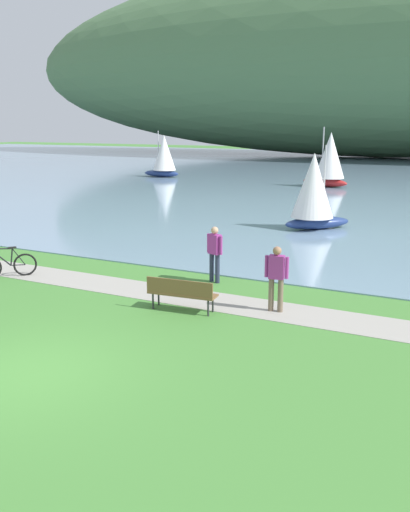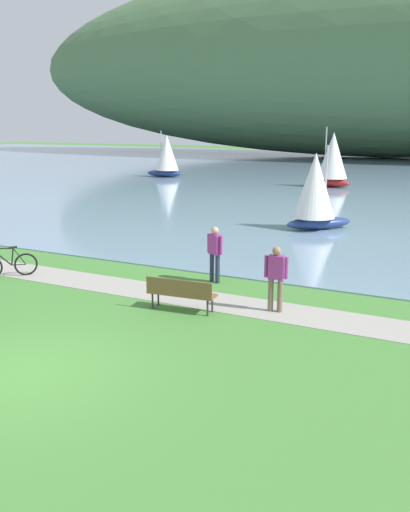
% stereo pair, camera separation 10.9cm
% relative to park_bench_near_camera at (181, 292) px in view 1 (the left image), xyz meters
% --- Properties ---
extents(ground_plane, '(200.00, 200.00, 0.00)m').
position_rel_park_bench_near_camera_xyz_m(ground_plane, '(-0.98, -4.48, -0.52)').
color(ground_plane, '#478438').
extents(bay_water, '(180.00, 80.00, 0.04)m').
position_rel_park_bench_near_camera_xyz_m(bay_water, '(-0.98, 43.47, -0.50)').
color(bay_water, '#7A99B2').
rests_on(bay_water, ground).
extents(distant_hillside, '(116.35, 28.00, 27.19)m').
position_rel_park_bench_near_camera_xyz_m(distant_hillside, '(-5.77, 68.52, 13.11)').
color(distant_hillside, '#4C7047').
rests_on(distant_hillside, bay_water).
extents(shoreline_path, '(60.00, 1.50, 0.01)m').
position_rel_park_bench_near_camera_xyz_m(shoreline_path, '(-0.98, 1.10, -0.52)').
color(shoreline_path, '#A39E93').
rests_on(shoreline_path, ground).
extents(park_bench_near_camera, '(1.84, 0.64, 0.88)m').
position_rel_park_bench_near_camera_xyz_m(park_bench_near_camera, '(0.00, 0.00, 0.00)').
color(park_bench_near_camera, brown).
rests_on(park_bench_near_camera, ground).
extents(bicycle_leaning_near_bench, '(1.18, 1.40, 1.01)m').
position_rel_park_bench_near_camera_xyz_m(bicycle_leaning_near_bench, '(-6.38, 0.37, -0.12)').
color(bicycle_leaning_near_bench, black).
rests_on(bicycle_leaning_near_bench, ground).
extents(person_at_shoreline, '(0.58, 0.33, 1.71)m').
position_rel_park_bench_near_camera_xyz_m(person_at_shoreline, '(-0.38, 2.78, 0.46)').
color(person_at_shoreline, '#282D47').
rests_on(person_at_shoreline, ground).
extents(person_on_the_grass, '(0.61, 0.27, 1.71)m').
position_rel_park_bench_near_camera_xyz_m(person_on_the_grass, '(2.16, 1.05, 0.46)').
color(person_on_the_grass, '#72604C').
rests_on(person_on_the_grass, ground).
extents(sailboat_nearest_to_shore, '(3.41, 2.04, 4.00)m').
position_rel_park_bench_near_camera_xyz_m(sailboat_nearest_to_shore, '(-18.50, 30.58, 1.40)').
color(sailboat_nearest_to_shore, navy).
rests_on(sailboat_nearest_to_shore, bay_water).
extents(sailboat_mid_bay, '(2.99, 2.96, 3.72)m').
position_rel_park_bench_near_camera_xyz_m(sailboat_mid_bay, '(0.01, 12.23, 1.27)').
color(sailboat_mid_bay, navy).
rests_on(sailboat_mid_bay, bay_water).
extents(sailboat_toward_hillside, '(3.87, 2.77, 4.38)m').
position_rel_park_bench_near_camera_xyz_m(sailboat_toward_hillside, '(-3.53, 29.35, 1.58)').
color(sailboat_toward_hillside, '#B22323').
rests_on(sailboat_toward_hillside, bay_water).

